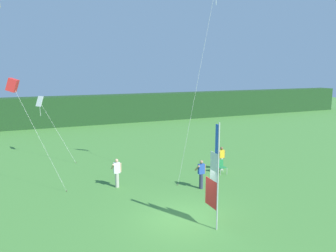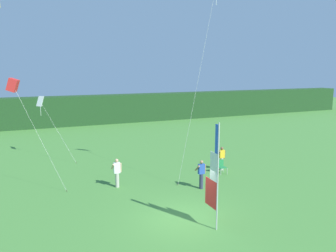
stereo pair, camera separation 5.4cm
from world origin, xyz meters
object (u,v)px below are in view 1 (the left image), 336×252
kite_red_box_4 (13,86)px  person_far_left (201,174)px  banner_flag (214,178)px  folding_chair (221,166)px  kite_white_diamond_1 (41,104)px  person_mid_field (117,172)px  person_near_banner (221,158)px

kite_red_box_4 → person_far_left: bearing=-23.2°
banner_flag → folding_chair: bearing=55.6°
banner_flag → kite_red_box_4: size_ratio=0.74×
banner_flag → kite_white_diamond_1: bearing=111.8°
person_mid_field → person_far_left: bearing=-25.7°
person_mid_field → kite_white_diamond_1: 9.81m
folding_chair → kite_white_diamond_1: size_ratio=0.19×
kite_red_box_4 → person_near_banner: bearing=-6.7°
folding_chair → banner_flag: bearing=-124.4°
banner_flag → person_near_banner: (4.74, 6.95, -1.37)m
folding_chair → kite_white_diamond_1: (-10.37, 8.72, 3.60)m
person_far_left → folding_chair: person_far_left is taller
person_near_banner → folding_chair: 0.82m
folding_chair → person_mid_field: bearing=179.0°
banner_flag → person_mid_field: bearing=111.8°
banner_flag → kite_white_diamond_1: size_ratio=0.98×
person_far_left → kite_white_diamond_1: kite_white_diamond_1 is taller
banner_flag → folding_chair: 7.86m
person_mid_field → folding_chair: person_mid_field is taller
banner_flag → person_far_left: size_ratio=2.77×
person_near_banner → kite_red_box_4: kite_red_box_4 is taller
person_near_banner → kite_white_diamond_1: kite_white_diamond_1 is taller
person_far_left → kite_white_diamond_1: size_ratio=0.35×
banner_flag → person_mid_field: 7.06m
banner_flag → person_near_banner: 8.53m
person_near_banner → person_mid_field: size_ratio=0.94×
person_near_banner → kite_red_box_4: size_ratio=0.25×
person_mid_field → kite_white_diamond_1: (-3.46, 8.60, 3.21)m
person_near_banner → banner_flag: bearing=-124.3°
person_mid_field → kite_white_diamond_1: kite_white_diamond_1 is taller
banner_flag → person_mid_field: (-2.57, 6.44, -1.32)m
banner_flag → person_far_left: (1.78, 4.35, -1.33)m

